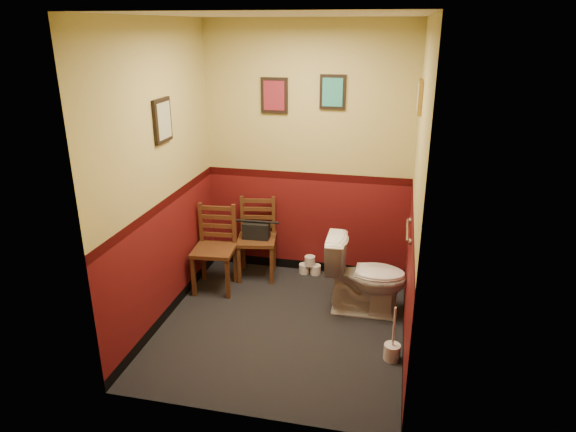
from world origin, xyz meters
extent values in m
cube|color=black|center=(0.00, 0.00, 0.00)|extent=(2.20, 2.40, 0.00)
cube|color=silver|center=(0.00, 0.00, 2.70)|extent=(2.20, 2.40, 0.00)
cube|color=#5A1112|center=(0.00, 1.20, 1.35)|extent=(2.20, 0.00, 2.70)
cube|color=#5A1112|center=(0.00, -1.20, 1.35)|extent=(2.20, 0.00, 2.70)
cube|color=#5A1112|center=(-1.10, 0.00, 1.35)|extent=(0.00, 2.40, 2.70)
cube|color=#5A1112|center=(1.10, 0.00, 1.35)|extent=(0.00, 2.40, 2.70)
cylinder|color=silver|center=(1.07, 0.25, 0.95)|extent=(0.03, 0.50, 0.03)
cylinder|color=silver|center=(1.09, 0.00, 0.95)|extent=(0.02, 0.06, 0.06)
cylinder|color=silver|center=(1.09, 0.50, 0.95)|extent=(0.02, 0.06, 0.06)
cube|color=black|center=(-0.35, 1.18, 1.95)|extent=(0.28, 0.03, 0.36)
cube|color=maroon|center=(-0.35, 1.17, 1.95)|extent=(0.22, 0.01, 0.30)
cube|color=black|center=(0.25, 1.18, 2.00)|extent=(0.26, 0.03, 0.34)
cube|color=teal|center=(0.25, 1.17, 2.00)|extent=(0.20, 0.01, 0.28)
cube|color=black|center=(-1.08, 0.10, 1.85)|extent=(0.03, 0.30, 0.38)
cube|color=#ABAB86|center=(-1.07, 0.10, 1.85)|extent=(0.01, 0.24, 0.31)
cube|color=olive|center=(1.08, 0.60, 2.05)|extent=(0.03, 0.34, 0.28)
cube|color=#ABAB86|center=(1.07, 0.60, 2.05)|extent=(0.01, 0.28, 0.22)
imported|color=white|center=(0.72, 0.43, 0.38)|extent=(0.78, 0.44, 0.76)
cylinder|color=silver|center=(1.01, -0.29, 0.07)|extent=(0.14, 0.14, 0.14)
cylinder|color=silver|center=(1.01, -0.29, 0.30)|extent=(0.02, 0.02, 0.39)
cube|color=brown|center=(-0.85, 0.55, 0.45)|extent=(0.45, 0.45, 0.04)
cube|color=brown|center=(-1.01, 0.36, 0.22)|extent=(0.04, 0.04, 0.45)
cube|color=brown|center=(-1.04, 0.71, 0.22)|extent=(0.04, 0.04, 0.45)
cube|color=brown|center=(-0.66, 0.39, 0.22)|extent=(0.04, 0.04, 0.45)
cube|color=brown|center=(-0.69, 0.74, 0.22)|extent=(0.04, 0.04, 0.45)
cube|color=brown|center=(-1.04, 0.72, 0.67)|extent=(0.04, 0.04, 0.45)
cube|color=brown|center=(-0.69, 0.75, 0.67)|extent=(0.04, 0.04, 0.45)
cube|color=brown|center=(-0.87, 0.73, 0.54)|extent=(0.34, 0.05, 0.04)
cube|color=brown|center=(-0.87, 0.73, 0.64)|extent=(0.34, 0.05, 0.04)
cube|color=brown|center=(-0.87, 0.73, 0.74)|extent=(0.34, 0.05, 0.04)
cube|color=brown|center=(-0.87, 0.73, 0.84)|extent=(0.34, 0.05, 0.04)
cube|color=brown|center=(-0.50, 0.93, 0.44)|extent=(0.47, 0.47, 0.04)
cube|color=brown|center=(-0.64, 0.73, 0.22)|extent=(0.04, 0.04, 0.44)
cube|color=brown|center=(-0.70, 1.07, 0.22)|extent=(0.04, 0.04, 0.44)
cube|color=brown|center=(-0.30, 0.79, 0.22)|extent=(0.04, 0.04, 0.44)
cube|color=brown|center=(-0.36, 1.13, 0.22)|extent=(0.04, 0.04, 0.44)
cube|color=brown|center=(-0.70, 1.08, 0.65)|extent=(0.04, 0.04, 0.44)
cube|color=brown|center=(-0.36, 1.14, 0.65)|extent=(0.04, 0.04, 0.44)
cube|color=brown|center=(-0.53, 1.11, 0.53)|extent=(0.33, 0.08, 0.04)
cube|color=brown|center=(-0.53, 1.11, 0.63)|extent=(0.33, 0.08, 0.04)
cube|color=brown|center=(-0.53, 1.11, 0.73)|extent=(0.33, 0.08, 0.04)
cube|color=brown|center=(-0.53, 1.11, 0.82)|extent=(0.33, 0.08, 0.04)
cube|color=black|center=(-0.50, 0.93, 0.54)|extent=(0.29, 0.15, 0.18)
cylinder|color=black|center=(-0.50, 0.93, 0.65)|extent=(0.25, 0.04, 0.02)
cylinder|color=silver|center=(0.00, 1.11, 0.05)|extent=(0.12, 0.12, 0.11)
cylinder|color=silver|center=(0.12, 1.11, 0.05)|extent=(0.12, 0.12, 0.11)
cylinder|color=silver|center=(0.06, 1.10, 0.16)|extent=(0.12, 0.12, 0.11)
camera|label=1|loc=(0.94, -4.01, 2.63)|focal=32.00mm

